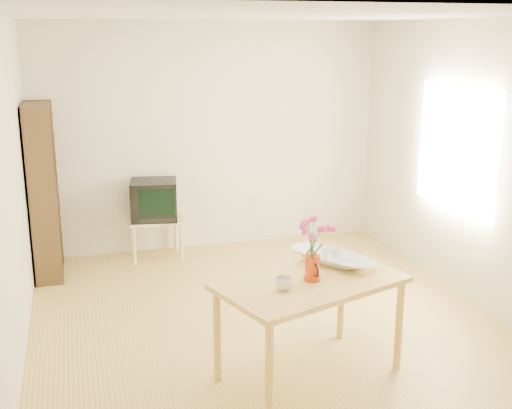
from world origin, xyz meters
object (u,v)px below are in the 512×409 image
object	(u,v)px
table	(311,292)
mug	(283,283)
bowl	(332,236)
television	(154,199)
pitcher	(312,269)

from	to	relation	value
table	mug	size ratio (longest dim) A/B	12.47
table	mug	bearing A→B (deg)	-174.34
bowl	television	bearing A→B (deg)	111.57
television	pitcher	bearing A→B (deg)	-66.37
table	television	size ratio (longest dim) A/B	2.65
bowl	table	bearing A→B (deg)	-133.55
mug	television	bearing A→B (deg)	-109.42
pitcher	mug	world-z (taller)	pitcher
pitcher	mug	distance (m)	0.29
bowl	television	size ratio (longest dim) A/B	0.81
pitcher	bowl	bearing A→B (deg)	47.91
bowl	television	distance (m)	2.84
table	pitcher	size ratio (longest dim) A/B	7.43
table	pitcher	world-z (taller)	pitcher
table	pitcher	distance (m)	0.17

